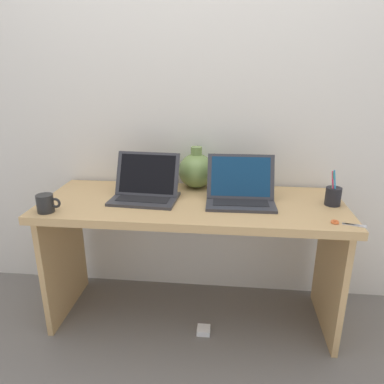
% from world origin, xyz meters
% --- Properties ---
extents(ground_plane, '(6.00, 6.00, 0.00)m').
position_xyz_m(ground_plane, '(0.00, 0.00, 0.00)').
color(ground_plane, slate).
extents(back_wall, '(4.40, 0.04, 2.40)m').
position_xyz_m(back_wall, '(0.00, 0.33, 1.20)').
color(back_wall, silver).
rests_on(back_wall, ground).
extents(desk, '(1.54, 0.59, 0.70)m').
position_xyz_m(desk, '(0.00, 0.00, 0.56)').
color(desk, tan).
rests_on(desk, ground).
extents(laptop_left, '(0.35, 0.26, 0.23)m').
position_xyz_m(laptop_left, '(-0.24, 0.02, 0.76)').
color(laptop_left, '#333338').
rests_on(laptop_left, desk).
extents(laptop_right, '(0.35, 0.25, 0.23)m').
position_xyz_m(laptop_right, '(0.24, 0.02, 0.76)').
color(laptop_right, '#333338').
rests_on(laptop_right, desk).
extents(green_vase, '(0.20, 0.20, 0.23)m').
position_xyz_m(green_vase, '(0.00, 0.23, 0.80)').
color(green_vase, '#75934C').
rests_on(green_vase, desk).
extents(coffee_mug, '(0.12, 0.08, 0.09)m').
position_xyz_m(coffee_mug, '(-0.67, -0.22, 0.75)').
color(coffee_mug, black).
rests_on(coffee_mug, desk).
extents(pen_cup, '(0.08, 0.08, 0.18)m').
position_xyz_m(pen_cup, '(0.70, 0.02, 0.75)').
color(pen_cup, black).
rests_on(pen_cup, desk).
extents(scissors, '(0.15, 0.07, 0.01)m').
position_xyz_m(scissors, '(0.68, -0.21, 0.71)').
color(scissors, '#B7B7BC').
rests_on(scissors, desk).
extents(power_brick, '(0.07, 0.07, 0.03)m').
position_xyz_m(power_brick, '(0.08, -0.14, 0.01)').
color(power_brick, white).
rests_on(power_brick, ground).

